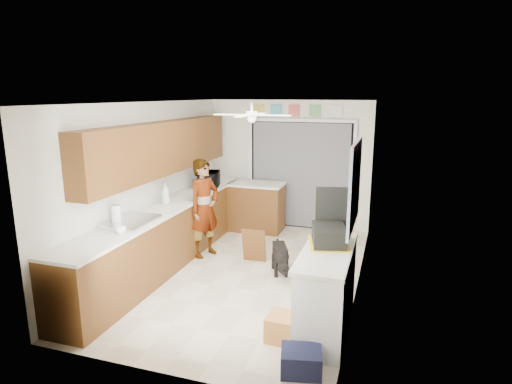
% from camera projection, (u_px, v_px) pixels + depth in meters
% --- Properties ---
extents(floor, '(5.00, 5.00, 0.00)m').
position_uv_depth(floor, '(248.00, 272.00, 6.41)').
color(floor, beige).
rests_on(floor, ground).
extents(ceiling, '(5.00, 5.00, 0.00)m').
position_uv_depth(ceiling, '(247.00, 102.00, 5.85)').
color(ceiling, white).
rests_on(ceiling, ground).
extents(wall_back, '(3.20, 0.00, 3.20)m').
position_uv_depth(wall_back, '(288.00, 164.00, 8.45)').
color(wall_back, white).
rests_on(wall_back, ground).
extents(wall_front, '(3.20, 0.00, 3.20)m').
position_uv_depth(wall_front, '(157.00, 251.00, 3.81)').
color(wall_front, white).
rests_on(wall_front, ground).
extents(wall_left, '(0.00, 5.00, 5.00)m').
position_uv_depth(wall_left, '(150.00, 184.00, 6.61)').
color(wall_left, white).
rests_on(wall_left, ground).
extents(wall_right, '(0.00, 5.00, 5.00)m').
position_uv_depth(wall_right, '(362.00, 199.00, 5.66)').
color(wall_right, white).
rests_on(wall_right, ground).
extents(left_base_cabinets, '(0.60, 4.80, 0.90)m').
position_uv_depth(left_base_cabinets, '(169.00, 235.00, 6.70)').
color(left_base_cabinets, brown).
rests_on(left_base_cabinets, floor).
extents(left_countertop, '(0.62, 4.80, 0.04)m').
position_uv_depth(left_countertop, '(169.00, 206.00, 6.59)').
color(left_countertop, white).
rests_on(left_countertop, left_base_cabinets).
extents(upper_cabinets, '(0.32, 4.00, 0.80)m').
position_uv_depth(upper_cabinets, '(164.00, 148.00, 6.62)').
color(upper_cabinets, brown).
rests_on(upper_cabinets, wall_left).
extents(sink_basin, '(0.50, 0.76, 0.06)m').
position_uv_depth(sink_basin, '(131.00, 222.00, 5.66)').
color(sink_basin, silver).
rests_on(sink_basin, left_countertop).
extents(faucet, '(0.03, 0.03, 0.22)m').
position_uv_depth(faucet, '(118.00, 214.00, 5.69)').
color(faucet, silver).
rests_on(faucet, left_countertop).
extents(peninsula_base, '(1.00, 0.60, 0.90)m').
position_uv_depth(peninsula_base, '(257.00, 208.00, 8.32)').
color(peninsula_base, brown).
rests_on(peninsula_base, floor).
extents(peninsula_top, '(1.04, 0.64, 0.04)m').
position_uv_depth(peninsula_top, '(257.00, 184.00, 8.21)').
color(peninsula_top, white).
rests_on(peninsula_top, peninsula_base).
extents(back_opening_recess, '(2.00, 0.06, 2.10)m').
position_uv_depth(back_opening_recess, '(300.00, 175.00, 8.39)').
color(back_opening_recess, black).
rests_on(back_opening_recess, wall_back).
extents(curtain_panel, '(1.90, 0.03, 2.05)m').
position_uv_depth(curtain_panel, '(300.00, 176.00, 8.36)').
color(curtain_panel, slate).
rests_on(curtain_panel, wall_back).
extents(door_trim_left, '(0.06, 0.04, 2.10)m').
position_uv_depth(door_trim_left, '(251.00, 173.00, 8.67)').
color(door_trim_left, white).
rests_on(door_trim_left, wall_back).
extents(door_trim_right, '(0.06, 0.04, 2.10)m').
position_uv_depth(door_trim_right, '(353.00, 179.00, 8.06)').
color(door_trim_right, white).
rests_on(door_trim_right, wall_back).
extents(door_trim_head, '(2.10, 0.04, 0.06)m').
position_uv_depth(door_trim_head, '(301.00, 120.00, 8.13)').
color(door_trim_head, white).
rests_on(door_trim_head, wall_back).
extents(header_frame_0, '(0.22, 0.02, 0.22)m').
position_uv_depth(header_frame_0, '(259.00, 110.00, 8.37)').
color(header_frame_0, gold).
rests_on(header_frame_0, wall_back).
extents(header_frame_1, '(0.22, 0.02, 0.22)m').
position_uv_depth(header_frame_1, '(276.00, 110.00, 8.26)').
color(header_frame_1, '#45A0BA').
rests_on(header_frame_1, wall_back).
extents(header_frame_2, '(0.22, 0.02, 0.22)m').
position_uv_depth(header_frame_2, '(294.00, 111.00, 8.16)').
color(header_frame_2, '#D0504E').
rests_on(header_frame_2, wall_back).
extents(header_frame_3, '(0.22, 0.02, 0.22)m').
position_uv_depth(header_frame_3, '(315.00, 111.00, 8.04)').
color(header_frame_3, '#5CA25F').
rests_on(header_frame_3, wall_back).
extents(header_frame_4, '(0.22, 0.02, 0.22)m').
position_uv_depth(header_frame_4, '(336.00, 111.00, 7.92)').
color(header_frame_4, silver).
rests_on(header_frame_4, wall_back).
extents(route66_sign, '(0.22, 0.02, 0.26)m').
position_uv_depth(route66_sign, '(242.00, 110.00, 8.47)').
color(route66_sign, silver).
rests_on(route66_sign, wall_back).
extents(right_counter_base, '(0.50, 1.40, 0.90)m').
position_uv_depth(right_counter_base, '(327.00, 291.00, 4.80)').
color(right_counter_base, white).
rests_on(right_counter_base, floor).
extents(right_counter_top, '(0.54, 1.44, 0.04)m').
position_uv_depth(right_counter_top, '(327.00, 252.00, 4.69)').
color(right_counter_top, white).
rests_on(right_counter_top, right_counter_base).
extents(abstract_painting, '(0.03, 1.15, 0.95)m').
position_uv_depth(abstract_painting, '(355.00, 185.00, 4.64)').
color(abstract_painting, '#F65A83').
rests_on(abstract_painting, wall_right).
extents(ceiling_fan, '(1.14, 1.14, 0.24)m').
position_uv_depth(ceiling_fan, '(252.00, 115.00, 6.08)').
color(ceiling_fan, white).
rests_on(ceiling_fan, ceiling).
extents(microwave, '(0.47, 0.58, 0.28)m').
position_uv_depth(microwave, '(209.00, 179.00, 7.84)').
color(microwave, black).
rests_on(microwave, left_countertop).
extents(soap_bottle, '(0.13, 0.13, 0.33)m').
position_uv_depth(soap_bottle, '(165.00, 193.00, 6.66)').
color(soap_bottle, silver).
rests_on(soap_bottle, left_countertop).
extents(cup, '(0.14, 0.14, 0.10)m').
position_uv_depth(cup, '(121.00, 229.00, 5.24)').
color(cup, white).
rests_on(cup, left_countertop).
extents(paper_towel_roll, '(0.16, 0.16, 0.26)m').
position_uv_depth(paper_towel_roll, '(116.00, 215.00, 5.58)').
color(paper_towel_roll, white).
rests_on(paper_towel_roll, left_countertop).
extents(suitcase, '(0.47, 0.56, 0.21)m').
position_uv_depth(suitcase, '(329.00, 235.00, 4.87)').
color(suitcase, black).
rests_on(suitcase, right_counter_top).
extents(suitcase_rim, '(0.57, 0.67, 0.02)m').
position_uv_depth(suitcase_rim, '(329.00, 244.00, 4.89)').
color(suitcase_rim, yellow).
rests_on(suitcase_rim, suitcase).
extents(suitcase_lid, '(0.42, 0.13, 0.50)m').
position_uv_depth(suitcase_lid, '(333.00, 208.00, 5.08)').
color(suitcase_lid, black).
rests_on(suitcase_lid, suitcase).
extents(cardboard_box, '(0.46, 0.35, 0.28)m').
position_uv_depth(cardboard_box, '(288.00, 328.00, 4.62)').
color(cardboard_box, '#CB803F').
rests_on(cardboard_box, floor).
extents(navy_crate, '(0.45, 0.40, 0.24)m').
position_uv_depth(navy_crate, '(301.00, 361.00, 4.09)').
color(navy_crate, '#161938').
rests_on(navy_crate, floor).
extents(cabinet_door_panel, '(0.38, 0.16, 0.55)m').
position_uv_depth(cabinet_door_panel, '(254.00, 245.00, 6.75)').
color(cabinet_door_panel, brown).
rests_on(cabinet_door_panel, floor).
extents(man, '(0.58, 0.69, 1.61)m').
position_uv_depth(man, '(204.00, 208.00, 6.93)').
color(man, white).
rests_on(man, floor).
extents(dog, '(0.48, 0.67, 0.48)m').
position_uv_depth(dog, '(280.00, 257.00, 6.35)').
color(dog, black).
rests_on(dog, floor).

